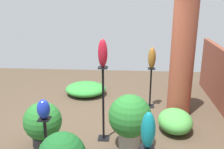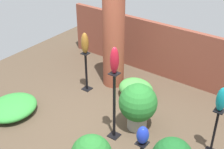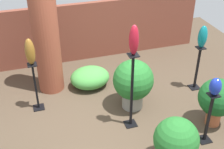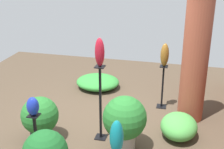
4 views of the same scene
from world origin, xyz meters
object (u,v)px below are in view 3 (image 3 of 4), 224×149
Objects in this scene: pedestal_cobalt at (208,120)px; art_vase_teal at (203,37)px; art_vase_ruby at (134,40)px; brick_pillar at (45,28)px; art_vase_bronze at (30,52)px; potted_plant_mid_left at (176,141)px; pedestal_teal at (197,70)px; art_vase_cobalt at (215,87)px; potted_plant_near_pillar at (217,99)px; pedestal_bronze at (36,89)px; pedestal_ruby at (132,95)px; potted_plant_back_center at (133,82)px.

pedestal_cobalt is 1.67m from art_vase_teal.
pedestal_cobalt is 1.71m from art_vase_ruby.
brick_pillar is 5.95× the size of art_vase_teal.
art_vase_bronze reaches higher than potted_plant_mid_left.
art_vase_bronze reaches higher than art_vase_teal.
art_vase_ruby reaches higher than pedestal_cobalt.
pedestal_teal is 1.91× the size of art_vase_bronze.
art_vase_teal is (0.61, 1.37, 0.72)m from pedestal_cobalt.
art_vase_cobalt reaches higher than potted_plant_near_pillar.
art_vase_ruby is at bearing 106.41° from potted_plant_mid_left.
pedestal_bronze is 3.10m from potted_plant_near_pillar.
art_vase_teal is 3.08m from art_vase_bronze.
art_vase_ruby reaches higher than pedestal_ruby.
art_vase_teal reaches higher than potted_plant_back_center.
potted_plant_back_center is (-0.79, 1.18, 0.13)m from pedestal_cobalt.
pedestal_bronze is at bearing 0.00° from art_vase_bronze.
art_vase_cobalt is (-0.61, -1.37, 0.63)m from pedestal_teal.
pedestal_bronze is (-2.45, 1.65, 0.01)m from pedestal_cobalt.
pedestal_cobalt reaches higher than potted_plant_mid_left.
art_vase_ruby reaches higher than potted_plant_mid_left.
art_vase_cobalt is at bearing -114.09° from pedestal_teal.
potted_plant_near_pillar is at bearing -37.20° from potted_plant_back_center.
art_vase_teal is (0.61, 1.37, 0.08)m from art_vase_cobalt.
art_vase_teal reaches higher than pedestal_teal.
pedestal_cobalt is at bearing -35.47° from art_vase_ruby.
art_vase_teal reaches higher than pedestal_cobalt.
potted_plant_back_center reaches higher than potted_plant_near_pillar.
art_vase_cobalt reaches higher than potted_plant_back_center.
pedestal_cobalt is 2.95m from pedestal_bronze.
pedestal_ruby is at bearing 144.53° from art_vase_cobalt.
brick_pillar is 2.87× the size of pedestal_cobalt.
potted_plant_back_center is (-1.41, -0.19, 0.13)m from pedestal_teal.
potted_plant_mid_left is at bearing -73.59° from pedestal_ruby.
pedestal_ruby reaches higher than potted_plant_mid_left.
art_vase_bronze is at bearing -119.46° from brick_pillar.
potted_plant_back_center is at bearing 123.92° from pedestal_cobalt.
pedestal_ruby is at bearing -172.87° from art_vase_ruby.
art_vase_ruby is 0.55× the size of potted_plant_near_pillar.
pedestal_teal is 1.13× the size of potted_plant_mid_left.
pedestal_ruby is 1.81m from art_vase_teal.
potted_plant_back_center is (-0.79, 1.18, -0.50)m from art_vase_cobalt.
art_vase_teal is (-0.00, 0.00, 0.72)m from pedestal_teal.
pedestal_teal is 1.43m from potted_plant_back_center.
pedestal_bronze is (-1.45, 0.93, -0.21)m from pedestal_ruby.
pedestal_teal is 0.96× the size of potted_plant_back_center.
pedestal_bronze reaches higher than pedestal_cobalt.
potted_plant_back_center is (1.33, -1.05, -0.76)m from brick_pillar.
pedestal_bronze is at bearing -119.46° from brick_pillar.
art_vase_teal is at bearing 65.91° from art_vase_cobalt.
art_vase_cobalt is at bearing -35.47° from art_vase_ruby.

